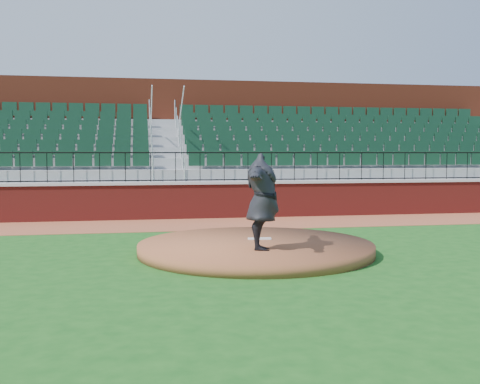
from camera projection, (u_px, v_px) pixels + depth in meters
The scene contains 10 objects.
ground at pixel (252, 253), 12.88m from camera, with size 90.00×90.00×0.00m, color #164C15.
warning_track at pixel (219, 224), 18.18m from camera, with size 34.00×3.20×0.01m, color brown.
field_wall at pixel (212, 201), 19.71m from camera, with size 34.00×0.35×1.20m, color maroon.
wall_cap at pixel (212, 183), 19.66m from camera, with size 34.00×0.45×0.10m, color #B7B7B7.
wall_railing at pixel (212, 167), 19.63m from camera, with size 34.00×0.05×1.00m, color black, non-canonical shape.
seating_stands at pixel (203, 153), 22.27m from camera, with size 34.00×5.10×4.60m, color gray, non-canonical shape.
concourse_wall at pixel (196, 143), 24.98m from camera, with size 34.00×0.50×5.50m, color maroon.
pitchers_mound at pixel (256, 248), 12.83m from camera, with size 5.35×5.35×0.25m, color brown.
pitching_rubber at pixel (260, 239), 13.26m from camera, with size 0.55×0.14×0.04m, color white.
pitcher at pixel (262, 202), 11.76m from camera, with size 2.50×0.68×2.04m, color black.
Camera 1 is at (-2.52, -12.50, 2.29)m, focal length 42.04 mm.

